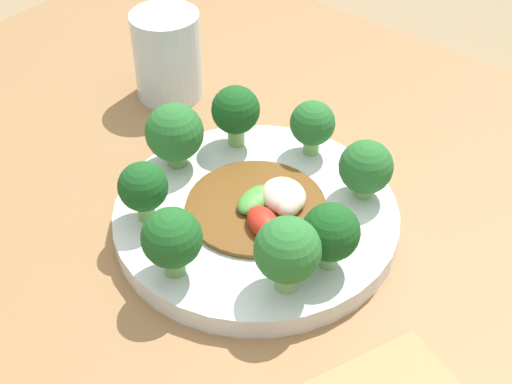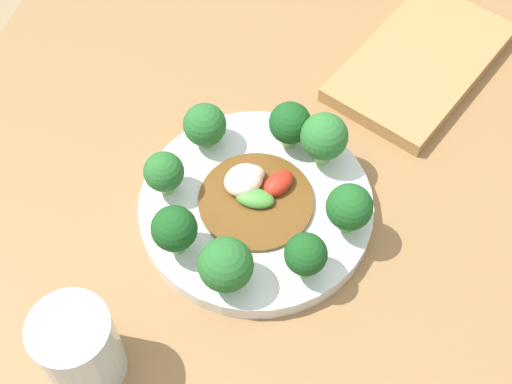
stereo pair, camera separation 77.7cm
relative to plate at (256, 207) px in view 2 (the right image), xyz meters
name	(u,v)px [view 2 (the right image)]	position (x,y,z in m)	size (l,w,h in m)	color
table	(238,358)	(0.04, -0.02, -0.38)	(0.95, 0.77, 0.74)	olive
plate	(256,207)	(0.00, 0.00, 0.00)	(0.26, 0.26, 0.02)	silver
broccoli_west	(290,124)	(-0.09, 0.01, 0.05)	(0.05, 0.05, 0.06)	#89B76B
broccoli_north	(349,208)	(0.00, 0.10, 0.05)	(0.05, 0.05, 0.06)	#70A356
broccoli_northwest	(324,137)	(-0.08, 0.06, 0.05)	(0.05, 0.05, 0.07)	#89B76B
broccoli_south	(164,172)	(0.01, -0.10, 0.04)	(0.04, 0.04, 0.06)	#89B76B
broccoli_southwest	(205,125)	(-0.06, -0.08, 0.04)	(0.05, 0.05, 0.06)	#89B76B
broccoli_east	(226,265)	(0.10, 0.00, 0.05)	(0.06, 0.06, 0.06)	#70A356
broccoli_northeast	(306,255)	(0.07, 0.07, 0.05)	(0.04, 0.04, 0.06)	#7AAD5B
broccoli_southeast	(174,229)	(0.08, -0.06, 0.05)	(0.05, 0.05, 0.06)	#89B76B
stirfry_center	(254,191)	(-0.01, 0.00, 0.02)	(0.13, 0.13, 0.02)	brown
drinking_glass	(79,348)	(0.21, -0.11, 0.04)	(0.08, 0.08, 0.10)	silver
cutting_board	(421,62)	(-0.27, 0.14, 0.00)	(0.29, 0.23, 0.02)	#AD7F4C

